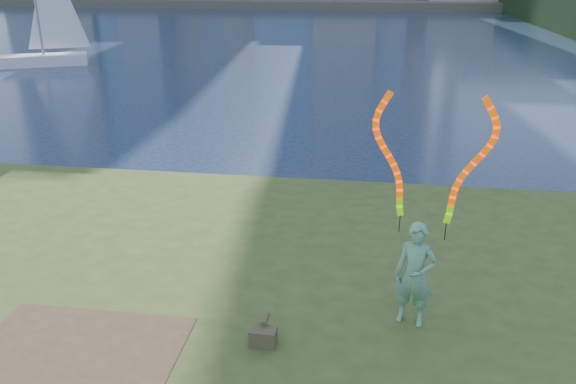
# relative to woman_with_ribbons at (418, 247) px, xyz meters

# --- Properties ---
(ground) EXTENTS (320.00, 320.00, 0.00)m
(ground) POSITION_rel_woman_with_ribbons_xyz_m (-2.98, 1.23, -2.19)
(ground) COLOR #18253D
(ground) RESTS_ON ground
(grassy_knoll) EXTENTS (20.00, 18.00, 0.80)m
(grassy_knoll) POSITION_rel_woman_with_ribbons_xyz_m (-2.98, -1.06, -1.85)
(grassy_knoll) COLOR #3B4B1A
(grassy_knoll) RESTS_ON ground
(dirt_patch) EXTENTS (3.20, 3.00, 0.02)m
(dirt_patch) POSITION_rel_woman_with_ribbons_xyz_m (-5.18, -1.97, -1.38)
(dirt_patch) COLOR #47331E
(dirt_patch) RESTS_ON grassy_knoll
(woman_with_ribbons) EXTENTS (2.06, 0.69, 4.16)m
(woman_with_ribbons) POSITION_rel_woman_with_ribbons_xyz_m (0.00, 0.00, 0.00)
(woman_with_ribbons) COLOR #176A27
(woman_with_ribbons) RESTS_ON grassy_knoll
(canvas_bag) EXTENTS (0.42, 0.48, 0.39)m
(canvas_bag) POSITION_rel_woman_with_ribbons_xyz_m (-2.35, -0.97, -1.23)
(canvas_bag) COLOR #434626
(canvas_bag) RESTS_ON grassy_knoll
(sailboat) EXTENTS (5.70, 3.86, 8.81)m
(sailboat) POSITION_rel_woman_with_ribbons_xyz_m (-22.15, 27.39, -0.68)
(sailboat) COLOR white
(sailboat) RESTS_ON ground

